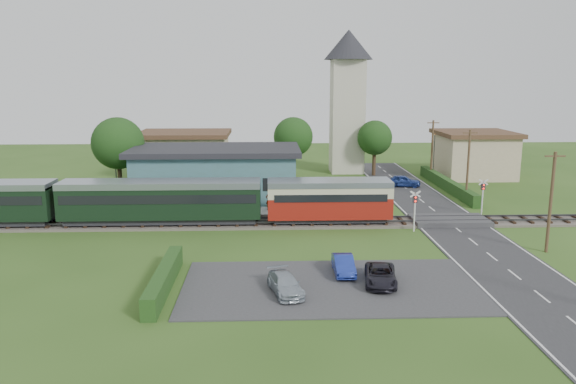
{
  "coord_description": "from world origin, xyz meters",
  "views": [
    {
      "loc": [
        -5.06,
        -42.52,
        11.88
      ],
      "look_at": [
        -3.33,
        4.0,
        2.34
      ],
      "focal_mm": 35.0,
      "sensor_mm": 36.0,
      "label": 1
    }
  ],
  "objects_px": {
    "car_on_road": "(403,181)",
    "car_park_dark": "(381,275)",
    "car_park_silver": "(285,284)",
    "train": "(121,200)",
    "crossing_signal_near": "(415,205)",
    "equipment_hut": "(117,197)",
    "station_building": "(216,174)",
    "house_west": "(185,154)",
    "car_park_blue": "(344,265)",
    "church_tower": "(348,91)",
    "pedestrian_near": "(269,200)",
    "crossing_signal_far": "(483,192)",
    "pedestrian_far": "(149,204)",
    "house_east": "(474,154)"
  },
  "relations": [
    {
      "from": "church_tower",
      "to": "car_park_silver",
      "type": "height_order",
      "value": "church_tower"
    },
    {
      "from": "car_on_road",
      "to": "house_west",
      "type": "bearing_deg",
      "value": 85.82
    },
    {
      "from": "house_west",
      "to": "car_park_blue",
      "type": "relative_size",
      "value": 3.21
    },
    {
      "from": "station_building",
      "to": "house_east",
      "type": "height_order",
      "value": "house_east"
    },
    {
      "from": "equipment_hut",
      "to": "station_building",
      "type": "xyz_separation_m",
      "value": [
        8.0,
        5.79,
        0.95
      ]
    },
    {
      "from": "equipment_hut",
      "to": "church_tower",
      "type": "distance_m",
      "value": 33.48
    },
    {
      "from": "house_west",
      "to": "car_park_silver",
      "type": "distance_m",
      "value": 39.63
    },
    {
      "from": "car_park_blue",
      "to": "church_tower",
      "type": "bearing_deg",
      "value": 82.23
    },
    {
      "from": "crossing_signal_far",
      "to": "car_park_silver",
      "type": "distance_m",
      "value": 24.91
    },
    {
      "from": "crossing_signal_near",
      "to": "car_park_blue",
      "type": "height_order",
      "value": "crossing_signal_near"
    },
    {
      "from": "equipment_hut",
      "to": "car_on_road",
      "type": "relative_size",
      "value": 0.68
    },
    {
      "from": "equipment_hut",
      "to": "car_park_dark",
      "type": "distance_m",
      "value": 25.89
    },
    {
      "from": "station_building",
      "to": "house_west",
      "type": "height_order",
      "value": "house_west"
    },
    {
      "from": "pedestrian_far",
      "to": "train",
      "type": "bearing_deg",
      "value": 158.23
    },
    {
      "from": "crossing_signal_far",
      "to": "pedestrian_far",
      "type": "bearing_deg",
      "value": 179.55
    },
    {
      "from": "station_building",
      "to": "car_park_blue",
      "type": "height_order",
      "value": "station_building"
    },
    {
      "from": "house_west",
      "to": "crossing_signal_far",
      "type": "bearing_deg",
      "value": -35.77
    },
    {
      "from": "crossing_signal_far",
      "to": "car_park_silver",
      "type": "bearing_deg",
      "value": -135.45
    },
    {
      "from": "house_west",
      "to": "pedestrian_near",
      "type": "bearing_deg",
      "value": -62.73
    },
    {
      "from": "crossing_signal_far",
      "to": "pedestrian_far",
      "type": "relative_size",
      "value": 2.06
    },
    {
      "from": "equipment_hut",
      "to": "car_park_blue",
      "type": "height_order",
      "value": "equipment_hut"
    },
    {
      "from": "equipment_hut",
      "to": "car_park_silver",
      "type": "distance_m",
      "value": 22.96
    },
    {
      "from": "pedestrian_near",
      "to": "pedestrian_far",
      "type": "height_order",
      "value": "pedestrian_near"
    },
    {
      "from": "car_on_road",
      "to": "pedestrian_near",
      "type": "xyz_separation_m",
      "value": [
        -14.81,
        -12.19,
        0.64
      ]
    },
    {
      "from": "crossing_signal_far",
      "to": "car_park_dark",
      "type": "xyz_separation_m",
      "value": [
        -12.13,
        -16.22,
        -1.53
      ]
    },
    {
      "from": "church_tower",
      "to": "crossing_signal_near",
      "type": "relative_size",
      "value": 5.37
    },
    {
      "from": "crossing_signal_far",
      "to": "church_tower",
      "type": "bearing_deg",
      "value": 110.02
    },
    {
      "from": "house_east",
      "to": "car_on_road",
      "type": "distance_m",
      "value": 12.13
    },
    {
      "from": "crossing_signal_near",
      "to": "crossing_signal_far",
      "type": "xyz_separation_m",
      "value": [
        7.2,
        4.8,
        0.0
      ]
    },
    {
      "from": "crossing_signal_near",
      "to": "pedestrian_near",
      "type": "height_order",
      "value": "crossing_signal_near"
    },
    {
      "from": "car_park_blue",
      "to": "car_park_dark",
      "type": "xyz_separation_m",
      "value": [
        1.91,
        -1.86,
        -0.02
      ]
    },
    {
      "from": "station_building",
      "to": "pedestrian_near",
      "type": "bearing_deg",
      "value": -47.47
    },
    {
      "from": "house_west",
      "to": "pedestrian_far",
      "type": "relative_size",
      "value": 6.77
    },
    {
      "from": "crossing_signal_far",
      "to": "car_park_blue",
      "type": "bearing_deg",
      "value": -134.36
    },
    {
      "from": "car_on_road",
      "to": "car_park_blue",
      "type": "distance_m",
      "value": 29.49
    },
    {
      "from": "house_east",
      "to": "pedestrian_near",
      "type": "distance_m",
      "value": 31.1
    },
    {
      "from": "church_tower",
      "to": "car_on_road",
      "type": "distance_m",
      "value": 14.89
    },
    {
      "from": "crossing_signal_far",
      "to": "pedestrian_far",
      "type": "height_order",
      "value": "crossing_signal_far"
    },
    {
      "from": "equipment_hut",
      "to": "station_building",
      "type": "bearing_deg",
      "value": 35.92
    },
    {
      "from": "equipment_hut",
      "to": "station_building",
      "type": "relative_size",
      "value": 0.16
    },
    {
      "from": "house_east",
      "to": "car_park_silver",
      "type": "height_order",
      "value": "house_east"
    },
    {
      "from": "church_tower",
      "to": "house_east",
      "type": "distance_m",
      "value": 17.21
    },
    {
      "from": "train",
      "to": "crossing_signal_near",
      "type": "xyz_separation_m",
      "value": [
        23.22,
        -2.41,
        -0.04
      ]
    },
    {
      "from": "car_on_road",
      "to": "car_park_dark",
      "type": "relative_size",
      "value": 0.98
    },
    {
      "from": "train",
      "to": "house_west",
      "type": "relative_size",
      "value": 4.0
    },
    {
      "from": "house_west",
      "to": "car_park_dark",
      "type": "height_order",
      "value": "house_west"
    },
    {
      "from": "car_on_road",
      "to": "car_park_silver",
      "type": "distance_m",
      "value": 33.74
    },
    {
      "from": "equipment_hut",
      "to": "house_west",
      "type": "relative_size",
      "value": 0.24
    },
    {
      "from": "train",
      "to": "car_on_road",
      "type": "relative_size",
      "value": 11.5
    },
    {
      "from": "train",
      "to": "car_on_road",
      "type": "distance_m",
      "value": 30.99
    }
  ]
}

